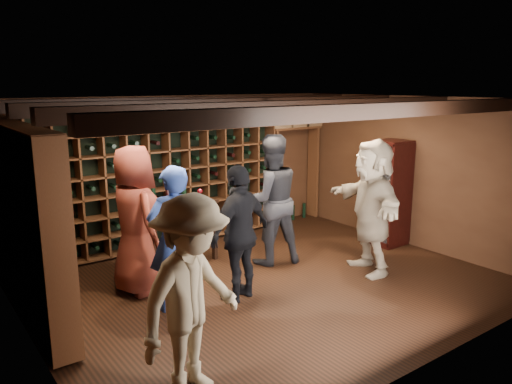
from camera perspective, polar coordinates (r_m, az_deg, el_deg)
ground at (r=6.98m, az=1.50°, el=-10.43°), size 6.00×6.00×0.00m
room_shell at (r=6.48m, az=1.34°, el=9.85°), size 6.00×6.00×6.00m
wine_rack_back at (r=8.31m, az=-11.25°, el=1.35°), size 4.65×0.30×2.20m
wine_rack_left at (r=6.21m, az=-24.71°, el=-3.28°), size 0.30×2.65×2.20m
crate_shelf at (r=9.82m, az=4.41°, el=5.69°), size 1.20×0.32×2.07m
display_cabinet at (r=8.70m, az=15.00°, el=-0.33°), size 0.55×0.50×1.75m
man_blue_shirt at (r=6.04m, az=-9.37°, el=-5.29°), size 0.69×0.49×1.78m
man_grey_suit at (r=7.50m, az=1.65°, el=-0.89°), size 1.12×0.97×1.97m
guest_red_floral at (r=6.62m, az=-13.65°, el=-3.16°), size 0.66×0.98×1.94m
guest_woman_black at (r=6.26m, az=-1.82°, el=-4.70°), size 1.09×0.68×1.73m
guest_khaki at (r=4.41m, az=-7.37°, el=-11.81°), size 1.33×1.05×1.81m
guest_beige at (r=7.33m, az=13.05°, el=-1.63°), size 1.18×1.89×1.94m
tasting_table at (r=7.49m, az=-9.42°, el=-2.24°), size 1.38×0.91×1.24m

